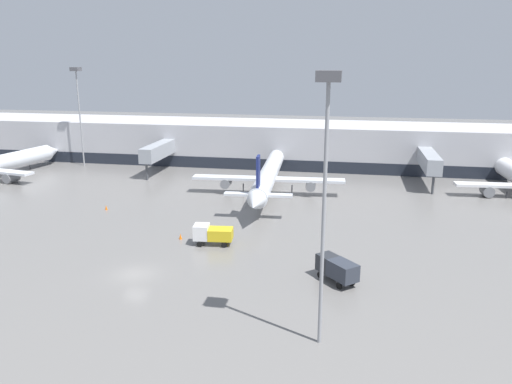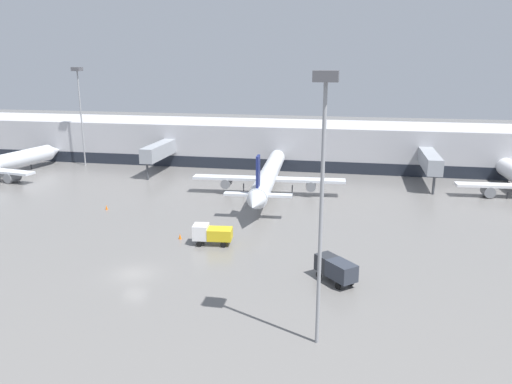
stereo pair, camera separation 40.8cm
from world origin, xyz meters
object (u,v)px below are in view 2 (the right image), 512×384
object	(u,v)px
service_truck_0	(212,233)
traffic_cone_0	(106,207)
parked_jet_0	(268,176)
apron_light_mast_0	(324,140)
apron_light_mast_2	(79,90)
traffic_cone_2	(180,236)
service_truck_1	(336,268)

from	to	relation	value
service_truck_0	traffic_cone_0	size ratio (longest dim) A/B	7.11
parked_jet_0	traffic_cone_0	size ratio (longest dim) A/B	55.66
apron_light_mast_0	apron_light_mast_2	world-z (taller)	apron_light_mast_0
parked_jet_0	traffic_cone_0	xyz separation A→B (m)	(-23.01, -13.78, -2.90)
traffic_cone_0	traffic_cone_2	xyz separation A→B (m)	(15.56, -10.26, 0.02)
apron_light_mast_2	traffic_cone_0	bearing A→B (deg)	-55.72
service_truck_0	apron_light_mast_2	xyz separation A→B (m)	(-40.69, 41.47, 14.73)
apron_light_mast_0	apron_light_mast_2	distance (m)	82.71
service_truck_1	traffic_cone_2	world-z (taller)	service_truck_1
service_truck_1	traffic_cone_0	bearing A→B (deg)	19.50
parked_jet_0	traffic_cone_2	distance (m)	25.33
apron_light_mast_2	apron_light_mast_0	bearing A→B (deg)	-48.00
parked_jet_0	traffic_cone_2	xyz separation A→B (m)	(-7.46, -24.04, -2.89)
service_truck_0	apron_light_mast_0	bearing A→B (deg)	119.87
parked_jet_0	service_truck_1	world-z (taller)	parked_jet_0
parked_jet_0	apron_light_mast_0	world-z (taller)	apron_light_mast_0
traffic_cone_0	apron_light_mast_0	world-z (taller)	apron_light_mast_0
apron_light_mast_0	apron_light_mast_2	bearing A→B (deg)	132.00
parked_jet_0	traffic_cone_2	bearing A→B (deg)	159.31
parked_jet_0	apron_light_mast_0	size ratio (longest dim) A/B	1.81
service_truck_0	traffic_cone_0	bearing A→B (deg)	-35.69
service_truck_0	apron_light_mast_0	world-z (taller)	apron_light_mast_0
service_truck_0	apron_light_mast_2	bearing A→B (deg)	-51.91
parked_jet_0	service_truck_1	distance (m)	35.59
service_truck_1	apron_light_mast_2	world-z (taller)	apron_light_mast_2
service_truck_1	apron_light_mast_2	xyz separation A→B (m)	(-56.35, 49.56, 14.65)
traffic_cone_2	apron_light_mast_0	distance (m)	32.87
traffic_cone_0	apron_light_mast_0	xyz separation A→B (m)	(34.78, -31.30, 16.39)
service_truck_1	apron_light_mast_0	size ratio (longest dim) A/B	0.23
service_truck_0	traffic_cone_2	xyz separation A→B (m)	(-4.57, 1.05, -1.10)
service_truck_0	apron_light_mast_2	size ratio (longest dim) A/B	0.24
parked_jet_0	apron_light_mast_2	distance (m)	48.32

